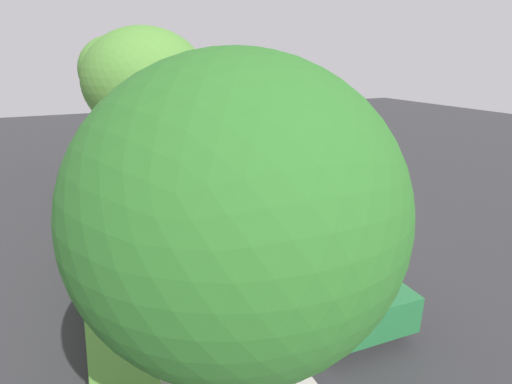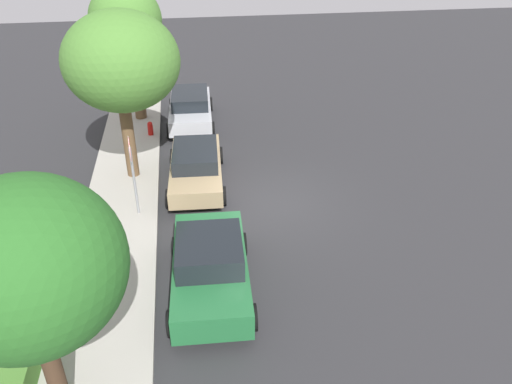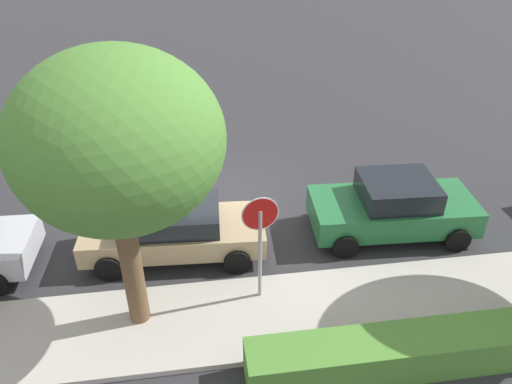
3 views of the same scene
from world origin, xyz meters
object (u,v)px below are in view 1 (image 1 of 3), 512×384
object	(u,v)px
street_tree_near_corner	(116,74)
street_tree_far	(147,83)
parked_car_green	(318,264)
street_tree_mid_block	(237,215)
fire_hydrant	(149,175)
parked_car_silver	(182,155)
parked_car_tan	(223,191)
stop_sign	(178,180)

from	to	relation	value
street_tree_near_corner	street_tree_far	world-z (taller)	street_tree_far
parked_car_green	street_tree_mid_block	bearing A→B (deg)	134.81
street_tree_near_corner	fire_hydrant	world-z (taller)	street_tree_near_corner
parked_car_silver	street_tree_near_corner	bearing A→B (deg)	70.68
parked_car_tan	fire_hydrant	bearing A→B (deg)	22.01
street_tree_near_corner	street_tree_far	xyz separation A→B (m)	(-5.67, -0.24, -0.09)
stop_sign	street_tree_near_corner	world-z (taller)	street_tree_near_corner
stop_sign	street_tree_mid_block	bearing A→B (deg)	171.40
parked_car_tan	parked_car_silver	size ratio (longest dim) A/B	1.01
stop_sign	street_tree_far	xyz separation A→B (m)	(2.47, 0.17, 2.34)
parked_car_green	stop_sign	bearing A→B (deg)	27.85
street_tree_far	fire_hydrant	size ratio (longest dim) A/B	8.15
parked_car_green	street_tree_far	xyz separation A→B (m)	(6.25, 2.17, 3.42)
stop_sign	fire_hydrant	bearing A→B (deg)	-2.10
parked_car_silver	fire_hydrant	distance (m)	2.19
street_tree_near_corner	street_tree_mid_block	xyz separation A→B (m)	(-14.92, 0.61, -0.77)
street_tree_near_corner	fire_hydrant	size ratio (longest dim) A/B	8.13
stop_sign	parked_car_green	xyz separation A→B (m)	(-3.77, -1.99, -1.09)
stop_sign	parked_car_silver	xyz separation A→B (m)	(7.32, -1.95, -1.12)
parked_car_tan	street_tree_far	xyz separation A→B (m)	(0.64, 2.09, 3.50)
parked_car_silver	street_tree_far	bearing A→B (deg)	156.29
parked_car_silver	fire_hydrant	size ratio (longest dim) A/B	6.21
parked_car_tan	street_tree_far	bearing A→B (deg)	73.03
parked_car_silver	street_tree_near_corner	world-z (taller)	street_tree_near_corner
street_tree_far	fire_hydrant	bearing A→B (deg)	-6.31
parked_car_green	street_tree_far	distance (m)	7.45
parked_car_tan	stop_sign	bearing A→B (deg)	133.75
parked_car_tan	parked_car_silver	world-z (taller)	parked_car_silver
street_tree_near_corner	street_tree_far	distance (m)	5.68
street_tree_mid_block	fire_hydrant	bearing A→B (deg)	-5.55
parked_car_green	fire_hydrant	distance (m)	9.98
street_tree_mid_block	street_tree_near_corner	bearing A→B (deg)	-2.34
parked_car_tan	street_tree_far	size ratio (longest dim) A/B	0.77
stop_sign	fire_hydrant	xyz separation A→B (m)	(6.03, -0.22, -1.51)
parked_car_tan	street_tree_near_corner	bearing A→B (deg)	20.28
street_tree_far	stop_sign	bearing A→B (deg)	-176.00
parked_car_green	parked_car_tan	bearing A→B (deg)	0.78
stop_sign	street_tree_far	size ratio (longest dim) A/B	0.47
parked_car_silver	fire_hydrant	xyz separation A→B (m)	(-1.28, 1.73, -0.39)
parked_car_tan	street_tree_far	distance (m)	4.12
parked_car_tan	street_tree_near_corner	size ratio (longest dim) A/B	0.77
parked_car_green	parked_car_silver	world-z (taller)	parked_car_green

